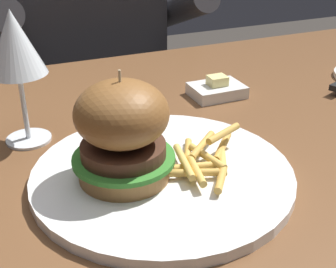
{
  "coord_description": "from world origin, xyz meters",
  "views": [
    {
      "loc": [
        -0.25,
        -0.52,
        1.05
      ],
      "look_at": [
        -0.05,
        -0.05,
        0.78
      ],
      "focal_mm": 50.0,
      "sensor_mm": 36.0,
      "label": 1
    }
  ],
  "objects_px": {
    "burger_sandwich": "(122,131)",
    "butter_dish": "(217,90)",
    "main_plate": "(163,175)",
    "diner_person": "(95,89)",
    "wine_glass": "(15,46)"
  },
  "relations": [
    {
      "from": "wine_glass",
      "to": "burger_sandwich",
      "type": "bearing_deg",
      "value": -62.05
    },
    {
      "from": "burger_sandwich",
      "to": "wine_glass",
      "type": "xyz_separation_m",
      "value": [
        -0.09,
        0.16,
        0.06
      ]
    },
    {
      "from": "main_plate",
      "to": "burger_sandwich",
      "type": "distance_m",
      "value": 0.08
    },
    {
      "from": "main_plate",
      "to": "diner_person",
      "type": "height_order",
      "value": "diner_person"
    },
    {
      "from": "diner_person",
      "to": "main_plate",
      "type": "bearing_deg",
      "value": -98.12
    },
    {
      "from": "burger_sandwich",
      "to": "butter_dish",
      "type": "xyz_separation_m",
      "value": [
        0.23,
        0.2,
        -0.06
      ]
    },
    {
      "from": "butter_dish",
      "to": "wine_glass",
      "type": "bearing_deg",
      "value": -173.01
    },
    {
      "from": "burger_sandwich",
      "to": "diner_person",
      "type": "distance_m",
      "value": 0.81
    },
    {
      "from": "main_plate",
      "to": "wine_glass",
      "type": "relative_size",
      "value": 1.72
    },
    {
      "from": "main_plate",
      "to": "diner_person",
      "type": "distance_m",
      "value": 0.79
    },
    {
      "from": "main_plate",
      "to": "diner_person",
      "type": "xyz_separation_m",
      "value": [
        0.11,
        0.76,
        -0.18
      ]
    },
    {
      "from": "wine_glass",
      "to": "butter_dish",
      "type": "relative_size",
      "value": 2.08
    },
    {
      "from": "diner_person",
      "to": "wine_glass",
      "type": "bearing_deg",
      "value": -112.23
    },
    {
      "from": "butter_dish",
      "to": "diner_person",
      "type": "height_order",
      "value": "diner_person"
    },
    {
      "from": "diner_person",
      "to": "burger_sandwich",
      "type": "bearing_deg",
      "value": -101.57
    }
  ]
}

